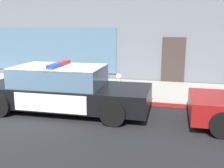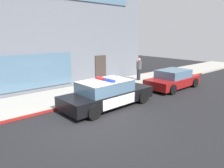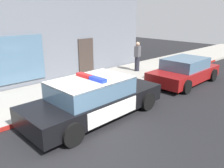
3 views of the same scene
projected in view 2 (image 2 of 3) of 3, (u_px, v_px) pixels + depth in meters
ground at (92, 125)px, 8.54m from camera, size 48.00×48.00×0.00m
sidewalk at (48, 100)px, 11.65m from camera, size 48.00×3.40×0.15m
curb_red_paint at (62, 108)px, 10.38m from camera, size 28.80×0.04×0.14m
police_cruiser at (107, 93)px, 10.71m from camera, size 5.11×2.23×1.49m
fire_hydrant at (103, 86)px, 12.95m from camera, size 0.34×0.39×0.73m
car_down_street at (173, 79)px, 14.37m from camera, size 4.31×2.07×1.29m
pedestrian_on_sidewalk at (139, 69)px, 16.28m from camera, size 0.46×0.37×1.71m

